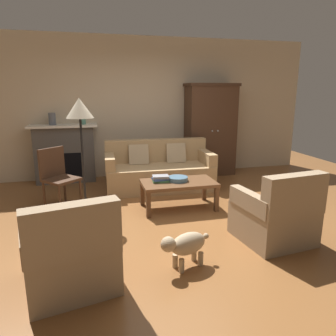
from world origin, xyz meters
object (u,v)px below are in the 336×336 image
mantel_vase_jade (83,120)px  armchair_near_right (276,216)px  couch (159,171)px  fruit_bowl (178,179)px  armoire (210,130)px  armchair_near_left (70,255)px  fireplace (65,153)px  mantel_vase_slate (52,119)px  book_stack (161,179)px  floor_lamp (80,115)px  dog (186,245)px  coffee_table (179,185)px  side_chair_wooden (57,174)px

mantel_vase_jade → armchair_near_right: (2.17, -3.23, -0.89)m
couch → fruit_bowl: (0.06, -1.06, 0.13)m
armoire → armchair_near_left: size_ratio=2.07×
fireplace → armchair_near_left: 3.64m
fireplace → mantel_vase_slate: size_ratio=5.54×
book_stack → armchair_near_left: 2.13m
armoire → fruit_bowl: bearing=-123.7°
armoire → floor_lamp: (-2.57, -1.88, 0.47)m
fruit_bowl → dog: fruit_bowl is taller
fruit_bowl → mantel_vase_jade: mantel_vase_jade is taller
book_stack → dog: (-0.12, -1.68, -0.22)m
mantel_vase_slate → floor_lamp: size_ratio=0.14×
fireplace → armchair_near_left: fireplace is taller
fruit_bowl → mantel_vase_jade: (-1.36, 1.88, 0.75)m
armoire → dog: armoire is taller
fireplace → armoire: size_ratio=0.67×
fruit_bowl → book_stack: 0.26m
coffee_table → fruit_bowl: fruit_bowl is taller
couch → mantel_vase_jade: (-1.30, 0.82, 0.89)m
mantel_vase_slate → coffee_table: bearing=-44.9°
coffee_table → dog: coffee_table is taller
mantel_vase_jade → armchair_near_right: 3.99m
couch → side_chair_wooden: side_chair_wooden is taller
fruit_bowl → armchair_near_left: armchair_near_left is taller
couch → fruit_bowl: size_ratio=6.44×
mantel_vase_jade → fruit_bowl: bearing=-54.1°
coffee_table → fruit_bowl: 0.09m
armoire → floor_lamp: armoire is taller
coffee_table → armchair_near_right: (0.81, -1.32, -0.05)m
coffee_table → side_chair_wooden: bearing=162.4°
fireplace → side_chair_wooden: bearing=-91.2°
side_chair_wooden → floor_lamp: size_ratio=0.55×
dog → coffee_table: bearing=76.7°
book_stack → fruit_bowl: bearing=-5.2°
armoire → mantel_vase_slate: size_ratio=8.33×
side_chair_wooden → mantel_vase_jade: bearing=73.2°
fruit_bowl → mantel_vase_jade: 2.44m
mantel_vase_jade → floor_lamp: (-0.00, -1.94, 0.22)m
couch → dog: bearing=-96.7°
mantel_vase_jade → floor_lamp: size_ratio=0.10×
armchair_near_left → floor_lamp: bearing=86.1°
fruit_bowl → book_stack: book_stack is taller
couch → mantel_vase_slate: 2.22m
couch → fruit_bowl: bearing=-86.7°
coffee_table → dog: 1.66m
mantel_vase_slate → mantel_vase_jade: bearing=0.0°
dog → armoire: bearing=65.3°
book_stack → side_chair_wooden: size_ratio=0.29×
fireplace → dog: 3.81m
armoire → coffee_table: size_ratio=1.72×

